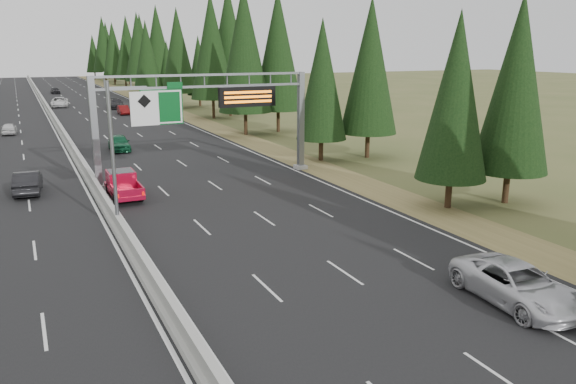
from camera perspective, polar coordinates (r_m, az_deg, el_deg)
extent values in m
cube|color=black|center=(85.90, -22.78, 6.84)|extent=(32.00, 260.00, 0.08)
cube|color=olive|center=(88.59, -11.16, 7.87)|extent=(3.60, 260.00, 0.06)
cube|color=#9C9B96|center=(85.88, -22.80, 6.96)|extent=(0.70, 260.00, 0.30)
cube|color=#9C9B96|center=(85.84, -22.82, 7.23)|extent=(0.30, 260.00, 0.60)
cube|color=slate|center=(40.92, -19.01, 5.61)|extent=(0.45, 0.45, 7.80)
cube|color=#9C9B96|center=(41.60, -18.59, 0.50)|extent=(0.90, 0.90, 0.30)
cube|color=slate|center=(45.51, 1.31, 7.20)|extent=(0.45, 0.45, 7.80)
cube|color=#9C9B96|center=(46.12, 1.28, 2.57)|extent=(0.90, 0.90, 0.30)
cube|color=slate|center=(42.20, -8.51, 11.69)|extent=(15.85, 0.35, 0.16)
cube|color=slate|center=(42.24, -8.47, 10.55)|extent=(15.85, 0.35, 0.16)
cube|color=#054C19|center=(41.26, -12.69, 8.42)|extent=(3.00, 0.10, 2.50)
cube|color=silver|center=(41.20, -12.67, 8.41)|extent=(2.85, 0.02, 2.35)
cube|color=#054C19|center=(41.37, -11.43, 10.58)|extent=(1.10, 0.10, 0.45)
cube|color=black|center=(43.09, -4.16, 9.63)|extent=(4.50, 0.40, 1.50)
cube|color=orange|center=(42.86, -4.06, 10.08)|extent=(3.80, 0.02, 0.18)
cube|color=orange|center=(42.89, -4.05, 9.61)|extent=(3.80, 0.02, 0.18)
cube|color=orange|center=(42.92, -4.04, 9.15)|extent=(3.80, 0.02, 0.18)
cylinder|color=slate|center=(31.06, -17.37, 3.35)|extent=(0.20, 0.20, 8.00)
cube|color=#9C9B96|center=(31.99, -16.85, -3.51)|extent=(0.50, 0.50, 0.20)
cube|color=slate|center=(30.77, -16.01, 10.13)|extent=(2.00, 0.15, 0.15)
cube|color=silver|center=(30.89, -14.36, 8.20)|extent=(1.50, 0.06, 1.80)
cylinder|color=black|center=(36.12, 15.99, -0.15)|extent=(0.40, 0.40, 1.91)
cone|color=black|center=(35.16, 16.66, 9.30)|extent=(4.29, 4.29, 10.02)
cylinder|color=black|center=(38.64, 21.28, 0.49)|extent=(0.40, 0.40, 2.09)
cone|color=black|center=(37.73, 22.19, 10.14)|extent=(4.70, 4.70, 10.96)
cylinder|color=black|center=(49.71, 3.37, 4.29)|extent=(0.40, 0.40, 1.96)
cone|color=black|center=(49.02, 3.47, 11.35)|extent=(4.41, 4.41, 10.28)
cylinder|color=black|center=(51.69, 8.06, 4.73)|extent=(0.40, 0.40, 2.26)
cone|color=black|center=(51.00, 8.35, 12.57)|extent=(5.08, 5.08, 11.85)
cylinder|color=black|center=(64.82, -4.32, 6.96)|extent=(0.40, 0.40, 2.68)
cone|color=black|center=(64.29, -4.46, 14.37)|extent=(6.02, 6.02, 14.04)
cylinder|color=black|center=(67.25, -1.00, 7.24)|extent=(0.40, 0.40, 2.63)
cone|color=black|center=(66.73, -1.03, 14.25)|extent=(5.91, 5.91, 13.79)
cylinder|color=black|center=(81.35, -7.57, 8.41)|extent=(0.40, 0.40, 2.75)
cone|color=black|center=(80.93, -7.78, 14.48)|extent=(6.19, 6.19, 14.45)
cylinder|color=black|center=(84.11, -5.88, 8.73)|extent=(0.40, 0.40, 2.97)
cone|color=black|center=(83.72, -6.05, 15.06)|extent=(6.69, 6.69, 15.61)
cylinder|color=black|center=(96.06, -10.91, 9.13)|extent=(0.40, 0.40, 2.59)
cone|color=black|center=(95.70, -11.15, 13.95)|extent=(5.82, 5.82, 13.58)
cylinder|color=black|center=(99.41, -8.92, 9.18)|extent=(0.40, 0.40, 1.90)
cone|color=black|center=(99.07, -9.06, 12.60)|extent=(4.27, 4.27, 9.97)
cylinder|color=black|center=(114.65, -13.93, 9.73)|extent=(0.40, 0.40, 2.39)
cone|color=black|center=(114.34, -14.16, 13.47)|extent=(5.39, 5.39, 12.57)
cylinder|color=black|center=(115.53, -12.03, 9.72)|extent=(0.40, 0.40, 1.79)
cone|color=black|center=(115.24, -12.18, 12.49)|extent=(4.03, 4.03, 9.41)
cylinder|color=black|center=(128.90, -14.74, 10.24)|extent=(0.40, 0.40, 2.77)
cone|color=black|center=(128.63, -14.99, 14.08)|extent=(6.23, 6.23, 14.54)
cylinder|color=black|center=(129.63, -12.91, 10.42)|extent=(0.40, 0.40, 3.02)
cone|color=black|center=(129.37, -13.15, 14.58)|extent=(6.79, 6.79, 15.84)
cylinder|color=black|center=(147.88, -16.13, 10.50)|extent=(0.40, 0.40, 2.17)
cone|color=black|center=(147.64, -16.32, 13.12)|extent=(4.87, 4.87, 11.37)
cylinder|color=black|center=(147.26, -14.50, 10.73)|extent=(0.40, 0.40, 2.87)
cone|color=black|center=(147.03, -14.73, 14.22)|extent=(6.46, 6.46, 15.08)
cylinder|color=black|center=(164.34, -17.19, 10.83)|extent=(0.40, 0.40, 2.54)
cone|color=black|center=(164.12, -17.40, 13.59)|extent=(5.71, 5.71, 13.33)
cylinder|color=black|center=(164.80, -15.82, 11.00)|extent=(0.40, 0.40, 2.96)
cone|color=black|center=(164.60, -16.04, 14.21)|extent=(6.65, 6.65, 15.51)
cylinder|color=black|center=(179.62, -18.03, 11.09)|extent=(0.40, 0.40, 3.02)
cone|color=black|center=(179.44, -18.27, 14.10)|extent=(6.80, 6.80, 15.87)
cylinder|color=black|center=(179.67, -17.13, 11.12)|extent=(0.40, 0.40, 2.78)
cone|color=black|center=(179.48, -17.33, 13.88)|extent=(6.25, 6.25, 14.57)
cylinder|color=black|center=(194.11, -19.00, 11.10)|extent=(0.40, 0.40, 2.24)
cone|color=black|center=(193.93, -19.17, 13.16)|extent=(5.04, 5.04, 11.75)
cylinder|color=black|center=(197.22, -17.73, 11.33)|extent=(0.40, 0.40, 2.90)
cone|color=black|center=(197.05, -17.94, 13.95)|extent=(6.52, 6.52, 15.20)
imported|color=silver|center=(23.62, 22.22, -8.66)|extent=(2.92, 5.73, 1.55)
cylinder|color=black|center=(37.09, -17.10, -0.67)|extent=(0.27, 0.73, 0.73)
cylinder|color=black|center=(37.33, -14.75, -0.41)|extent=(0.27, 0.73, 0.73)
cylinder|color=black|center=(39.98, -17.77, 0.34)|extent=(0.27, 0.73, 0.73)
cylinder|color=black|center=(40.20, -15.59, 0.58)|extent=(0.27, 0.73, 0.73)
cube|color=maroon|center=(38.65, -16.34, 0.19)|extent=(1.82, 5.10, 0.27)
cube|color=maroon|center=(39.29, -16.61, 1.35)|extent=(1.73, 2.00, 1.00)
cube|color=black|center=(39.24, -16.63, 1.74)|extent=(1.55, 1.73, 0.50)
cube|color=maroon|center=(37.14, -17.33, 0.06)|extent=(0.09, 2.18, 0.55)
cube|color=maroon|center=(37.41, -14.72, 0.34)|extent=(0.09, 2.18, 0.55)
cube|color=maroon|center=(36.22, -15.72, -0.18)|extent=(1.82, 0.09, 0.55)
imported|color=#135533|center=(56.70, -16.78, 4.82)|extent=(2.04, 4.60, 1.54)
imported|color=#630E0F|center=(88.26, -16.37, 8.01)|extent=(1.49, 4.07, 1.33)
imported|color=black|center=(97.34, -17.03, 8.57)|extent=(2.68, 5.54, 1.55)
imported|color=silver|center=(103.28, -22.19, 8.46)|extent=(3.21, 6.01, 1.61)
imported|color=black|center=(134.13, -22.57, 9.50)|extent=(1.90, 4.15, 1.38)
imported|color=black|center=(42.08, -24.93, 0.92)|extent=(2.03, 4.77, 1.53)
imported|color=silver|center=(72.39, -26.48, 5.79)|extent=(1.76, 3.92, 1.31)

